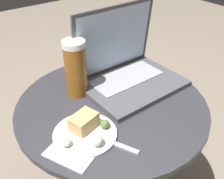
{
  "coord_description": "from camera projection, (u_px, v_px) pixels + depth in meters",
  "views": [
    {
      "loc": [
        -0.42,
        -0.54,
        1.06
      ],
      "look_at": [
        -0.02,
        -0.02,
        0.62
      ],
      "focal_mm": 42.0,
      "sensor_mm": 36.0,
      "label": 1
    }
  ],
  "objects": [
    {
      "name": "napkin",
      "position": [
        81.0,
        141.0,
        0.7
      ],
      "size": [
        0.21,
        0.19,
        0.0
      ],
      "color": "white",
      "rests_on": "table"
    },
    {
      "name": "fork",
      "position": [
        102.0,
        139.0,
        0.71
      ],
      "size": [
        0.09,
        0.18,
        0.0
      ],
      "color": "silver",
      "rests_on": "table"
    },
    {
      "name": "snack_plate",
      "position": [
        85.0,
        130.0,
        0.72
      ],
      "size": [
        0.18,
        0.18,
        0.05
      ],
      "color": "silver",
      "rests_on": "table"
    },
    {
      "name": "beer_glass",
      "position": [
        76.0,
        69.0,
        0.84
      ],
      "size": [
        0.07,
        0.07,
        0.19
      ],
      "color": "brown",
      "rests_on": "table"
    },
    {
      "name": "table",
      "position": [
        112.0,
        145.0,
        0.96
      ],
      "size": [
        0.62,
        0.62,
        0.55
      ],
      "color": "#515156",
      "rests_on": "ground_plane"
    },
    {
      "name": "laptop",
      "position": [
        126.0,
        69.0,
        0.92
      ],
      "size": [
        0.34,
        0.25,
        0.26
      ],
      "color": "#47474C",
      "rests_on": "table"
    }
  ]
}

